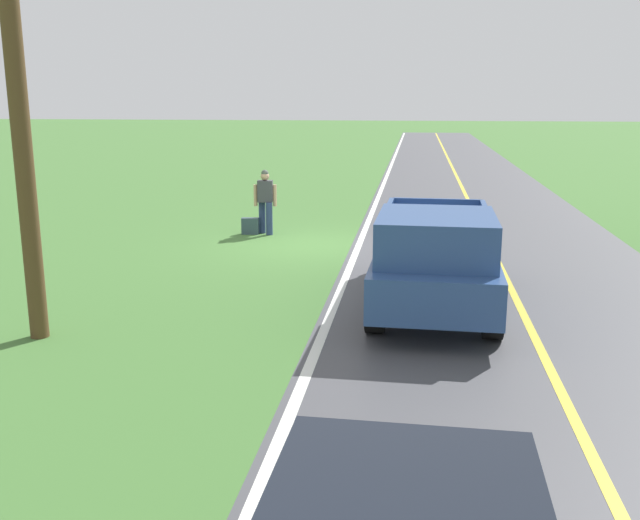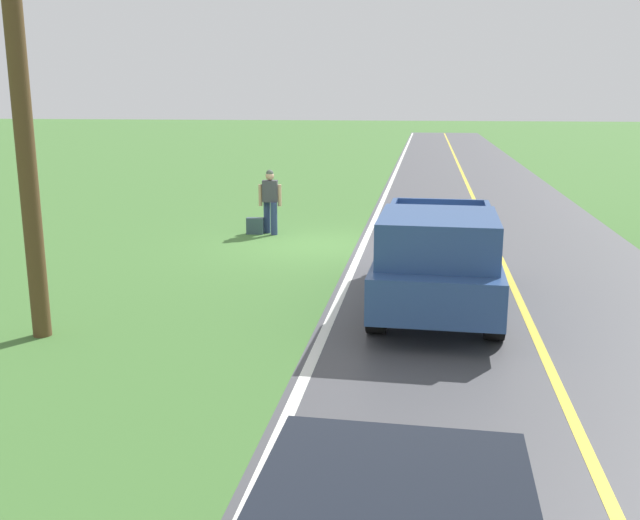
{
  "view_description": "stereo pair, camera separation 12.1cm",
  "coord_description": "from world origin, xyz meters",
  "px_view_note": "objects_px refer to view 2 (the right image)",
  "views": [
    {
      "loc": [
        -2.6,
        17.2,
        3.63
      ],
      "look_at": [
        -1.36,
        8.14,
        1.52
      ],
      "focal_mm": 39.62,
      "sensor_mm": 36.0,
      "label": 1
    },
    {
      "loc": [
        -2.72,
        17.19,
        3.63
      ],
      "look_at": [
        -1.36,
        8.14,
        1.52
      ],
      "focal_mm": 39.62,
      "sensor_mm": 36.0,
      "label": 2
    }
  ],
  "objects_px": {
    "suitcase_carried": "(255,226)",
    "pickup_truck_passing": "(438,256)",
    "hitchhiker_walking": "(270,198)",
    "utility_pole_roadside": "(19,78)"
  },
  "relations": [
    {
      "from": "suitcase_carried",
      "to": "utility_pole_roadside",
      "type": "xyz_separation_m",
      "value": [
        1.29,
        8.72,
        3.68
      ]
    },
    {
      "from": "suitcase_carried",
      "to": "pickup_truck_passing",
      "type": "distance_m",
      "value": 8.03
    },
    {
      "from": "utility_pole_roadside",
      "to": "pickup_truck_passing",
      "type": "bearing_deg",
      "value": -159.15
    },
    {
      "from": "hitchhiker_walking",
      "to": "utility_pole_roadside",
      "type": "height_order",
      "value": "utility_pole_roadside"
    },
    {
      "from": "utility_pole_roadside",
      "to": "hitchhiker_walking",
      "type": "bearing_deg",
      "value": -100.91
    },
    {
      "from": "pickup_truck_passing",
      "to": "utility_pole_roadside",
      "type": "xyz_separation_m",
      "value": [
        6.1,
        2.32,
        2.94
      ]
    },
    {
      "from": "suitcase_carried",
      "to": "utility_pole_roadside",
      "type": "height_order",
      "value": "utility_pole_roadside"
    },
    {
      "from": "suitcase_carried",
      "to": "pickup_truck_passing",
      "type": "bearing_deg",
      "value": 31.34
    },
    {
      "from": "pickup_truck_passing",
      "to": "suitcase_carried",
      "type": "bearing_deg",
      "value": -53.09
    },
    {
      "from": "hitchhiker_walking",
      "to": "suitcase_carried",
      "type": "xyz_separation_m",
      "value": [
        0.41,
        0.12,
        -0.76
      ]
    }
  ]
}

